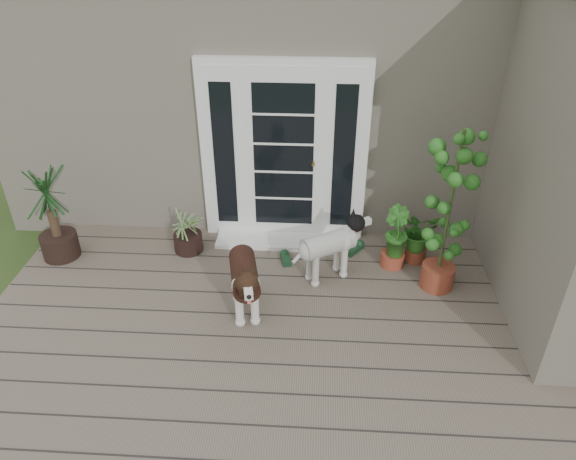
{
  "coord_description": "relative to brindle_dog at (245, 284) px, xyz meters",
  "views": [
    {
      "loc": [
        0.19,
        -2.99,
        3.66
      ],
      "look_at": [
        -0.1,
        1.75,
        0.7
      ],
      "focal_mm": 33.18,
      "sensor_mm": 36.0,
      "label": 1
    }
  ],
  "objects": [
    {
      "name": "deck",
      "position": [
        0.48,
        -0.7,
        -0.41
      ],
      "size": [
        6.2,
        4.6,
        0.12
      ],
      "primitive_type": "cube",
      "color": "#6B5B4C",
      "rests_on": "ground"
    },
    {
      "name": "house_main",
      "position": [
        0.48,
        3.55,
        1.08
      ],
      "size": [
        7.4,
        4.0,
        3.1
      ],
      "primitive_type": "cube",
      "color": "#665E54",
      "rests_on": "ground"
    },
    {
      "name": "door_unit",
      "position": [
        0.28,
        1.5,
        0.73
      ],
      "size": [
        1.9,
        0.14,
        2.15
      ],
      "primitive_type": "cube",
      "color": "white",
      "rests_on": "deck"
    },
    {
      "name": "door_step",
      "position": [
        0.28,
        1.3,
        -0.32
      ],
      "size": [
        1.6,
        0.4,
        0.05
      ],
      "primitive_type": "cube",
      "color": "white",
      "rests_on": "deck"
    },
    {
      "name": "brindle_dog",
      "position": [
        0.0,
        0.0,
        0.0
      ],
      "size": [
        0.53,
        0.89,
        0.7
      ],
      "primitive_type": null,
      "rotation": [
        0.0,
        0.0,
        3.36
      ],
      "color": "#351C13",
      "rests_on": "deck"
    },
    {
      "name": "white_dog",
      "position": [
        0.81,
        0.62,
        -0.03
      ],
      "size": [
        0.83,
        0.68,
        0.65
      ],
      "primitive_type": null,
      "rotation": [
        0.0,
        0.0,
        -1.03
      ],
      "color": "white",
      "rests_on": "deck"
    },
    {
      "name": "spider_plant",
      "position": [
        -0.82,
        1.05,
        -0.05
      ],
      "size": [
        0.62,
        0.62,
        0.59
      ],
      "primitive_type": null,
      "rotation": [
        0.0,
        0.0,
        -0.12
      ],
      "color": "#A2B670",
      "rests_on": "deck"
    },
    {
      "name": "yucca",
      "position": [
        -2.27,
        0.85,
        0.22
      ],
      "size": [
        1.0,
        1.0,
        1.14
      ],
      "primitive_type": null,
      "rotation": [
        0.0,
        0.0,
        -0.34
      ],
      "color": "black",
      "rests_on": "deck"
    },
    {
      "name": "herb_a",
      "position": [
        1.82,
        1.01,
        -0.08
      ],
      "size": [
        0.55,
        0.55,
        0.54
      ],
      "primitive_type": "imported",
      "rotation": [
        0.0,
        0.0,
        0.41
      ],
      "color": "#245819",
      "rests_on": "deck"
    },
    {
      "name": "herb_b",
      "position": [
        1.55,
        0.9,
        -0.09
      ],
      "size": [
        0.45,
        0.45,
        0.52
      ],
      "primitive_type": "imported",
      "rotation": [
        0.0,
        0.0,
        1.97
      ],
      "color": "#1C611B",
      "rests_on": "deck"
    },
    {
      "name": "herb_c",
      "position": [
        2.84,
        1.0,
        -0.1
      ],
      "size": [
        0.37,
        0.37,
        0.49
      ],
      "primitive_type": "imported",
      "rotation": [
        0.0,
        0.0,
        4.51
      ],
      "color": "#1D651D",
      "rests_on": "deck"
    },
    {
      "name": "sapling",
      "position": [
        1.98,
        0.54,
        0.57
      ],
      "size": [
        0.68,
        0.68,
        1.84
      ],
      "primitive_type": null,
      "rotation": [
        0.0,
        0.0,
        0.3
      ],
      "color": "#214F16",
      "rests_on": "deck"
    },
    {
      "name": "clog_left",
      "position": [
        0.34,
        0.89,
        -0.31
      ],
      "size": [
        0.19,
        0.3,
        0.08
      ],
      "primitive_type": null,
      "rotation": [
        0.0,
        0.0,
        0.24
      ],
      "color": "#16371E",
      "rests_on": "deck"
    },
    {
      "name": "clog_right",
      "position": [
        1.13,
        1.15,
        -0.3
      ],
      "size": [
        0.31,
        0.34,
        0.1
      ],
      "primitive_type": null,
      "rotation": [
        0.0,
        0.0,
        -0.66
      ],
      "color": "#14321C",
      "rests_on": "deck"
    }
  ]
}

